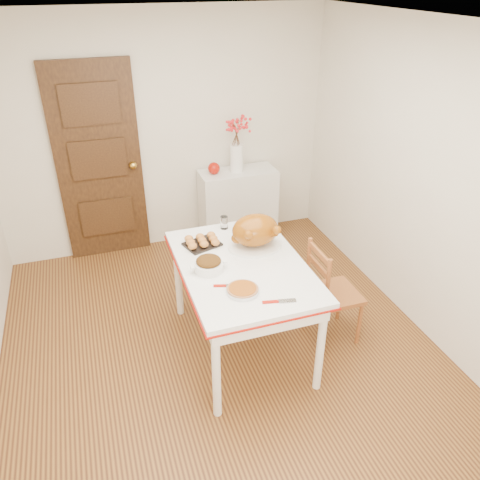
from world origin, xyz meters
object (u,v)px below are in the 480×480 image
object	(u,v)px
sideboard	(238,206)
pumpkin_pie	(243,289)
kitchen_table	(242,307)
chair_oak	(334,292)
turkey_platter	(255,232)

from	to	relation	value
sideboard	pumpkin_pie	xyz separation A→B (m)	(-0.67, -2.12, 0.43)
kitchen_table	sideboard	bearing A→B (deg)	72.55
chair_oak	sideboard	bearing A→B (deg)	6.91
sideboard	kitchen_table	distance (m)	1.85
pumpkin_pie	sideboard	bearing A→B (deg)	72.40
turkey_platter	pumpkin_pie	xyz separation A→B (m)	(-0.29, -0.55, -0.12)
chair_oak	turkey_platter	world-z (taller)	turkey_platter
kitchen_table	pumpkin_pie	distance (m)	0.57
sideboard	chair_oak	world-z (taller)	chair_oak
sideboard	turkey_platter	xyz separation A→B (m)	(-0.38, -1.56, 0.54)
turkey_platter	pumpkin_pie	size ratio (longest dim) A/B	1.92
sideboard	turkey_platter	bearing A→B (deg)	-103.54
sideboard	chair_oak	bearing A→B (deg)	-83.32
chair_oak	pumpkin_pie	world-z (taller)	chair_oak
sideboard	kitchen_table	size ratio (longest dim) A/B	0.61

